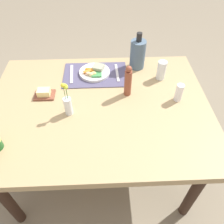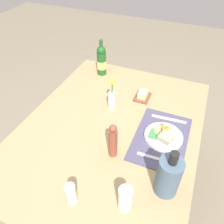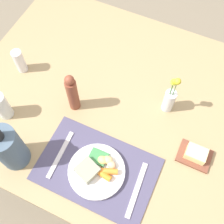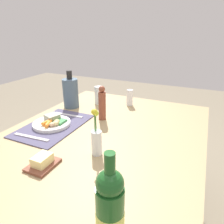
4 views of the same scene
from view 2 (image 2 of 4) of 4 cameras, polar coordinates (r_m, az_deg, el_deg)
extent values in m
plane|color=#7C715C|center=(1.95, -0.33, -18.62)|extent=(8.00, 8.00, 0.00)
cube|color=tan|center=(1.40, -0.44, -4.41)|extent=(1.40, 1.06, 0.05)
cylinder|color=#322118|center=(2.01, 17.37, -3.38)|extent=(0.07, 0.07, 0.67)
cylinder|color=#322118|center=(1.61, -24.87, -23.09)|extent=(0.07, 0.07, 0.67)
cylinder|color=#322118|center=(2.17, -4.53, 2.45)|extent=(0.07, 0.07, 0.67)
cube|color=#4B4663|center=(1.34, 12.39, -6.48)|extent=(0.46, 0.30, 0.01)
cylinder|color=white|center=(1.34, 12.96, -6.10)|extent=(0.22, 0.22, 0.02)
cube|color=gray|center=(1.30, 13.58, -6.33)|extent=(0.09, 0.09, 0.03)
cylinder|color=orange|center=(1.35, 13.63, -4.58)|extent=(0.07, 0.03, 0.02)
cylinder|color=orange|center=(1.35, 12.94, -4.13)|extent=(0.08, 0.05, 0.02)
ellipsoid|color=#D1BF6E|center=(1.33, 11.32, -4.78)|extent=(0.04, 0.03, 0.03)
ellipsoid|color=#D6C17D|center=(1.34, 11.15, -4.14)|extent=(0.04, 0.03, 0.03)
ellipsoid|color=#D7AF84|center=(1.36, 11.79, -3.74)|extent=(0.04, 0.03, 0.02)
cube|color=#3C8749|center=(1.32, 10.82, -5.57)|extent=(0.07, 0.06, 0.01)
cube|color=silver|center=(1.24, 11.13, -11.51)|extent=(0.03, 0.21, 0.00)
cube|color=silver|center=(1.46, 14.26, -1.75)|extent=(0.03, 0.22, 0.00)
cylinder|color=#4A6074|center=(1.07, 14.12, -15.68)|extent=(0.11, 0.11, 0.21)
cylinder|color=black|center=(0.96, 15.45, -11.25)|extent=(0.04, 0.04, 0.06)
cylinder|color=white|center=(1.06, -10.40, -19.82)|extent=(0.05, 0.05, 0.12)
cylinder|color=silver|center=(1.03, 3.38, -21.15)|extent=(0.06, 0.06, 0.14)
cylinder|color=#A6D4CB|center=(1.05, 3.32, -21.83)|extent=(0.06, 0.06, 0.07)
cylinder|color=silver|center=(1.48, -0.08, 3.06)|extent=(0.05, 0.05, 0.12)
cylinder|color=#3F7233|center=(1.45, 0.05, 4.32)|extent=(0.00, 0.00, 0.21)
sphere|color=yellow|center=(1.39, 0.05, 7.75)|extent=(0.02, 0.02, 0.02)
cylinder|color=#3F7233|center=(1.46, 0.14, 4.65)|extent=(0.00, 0.00, 0.21)
sphere|color=gold|center=(1.40, 0.15, 8.15)|extent=(0.03, 0.03, 0.03)
cylinder|color=#3F7233|center=(1.45, -0.04, 4.18)|extent=(0.00, 0.00, 0.20)
sphere|color=#CCE43E|center=(1.39, -0.04, 7.48)|extent=(0.03, 0.03, 0.03)
cylinder|color=#1C531F|center=(1.82, -2.66, 12.27)|extent=(0.07, 0.07, 0.19)
sphere|color=#1C531F|center=(1.77, -2.77, 15.38)|extent=(0.07, 0.07, 0.07)
cylinder|color=#1C531F|center=(1.75, -2.82, 16.70)|extent=(0.03, 0.03, 0.08)
cylinder|color=#DDE466|center=(1.82, -2.65, 12.02)|extent=(0.07, 0.07, 0.07)
cube|color=brown|center=(1.61, 7.74, 3.78)|extent=(0.13, 0.10, 0.01)
cube|color=#F9E594|center=(1.59, 7.82, 4.52)|extent=(0.08, 0.06, 0.04)
cylinder|color=brown|center=(1.17, 0.25, -7.94)|extent=(0.05, 0.05, 0.18)
sphere|color=brown|center=(1.09, 0.26, -4.24)|extent=(0.04, 0.04, 0.04)
camera|label=1|loc=(1.63, -44.03, 32.46)|focal=35.73mm
camera|label=3|loc=(1.13, 43.13, 39.15)|focal=45.56mm
camera|label=4|loc=(2.02, -3.29, 28.77)|focal=32.83mm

